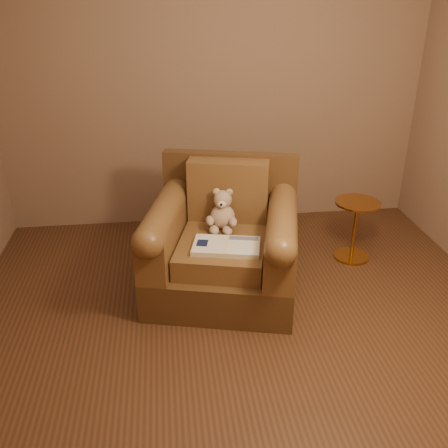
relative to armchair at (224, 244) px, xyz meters
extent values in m
plane|color=#4E2E1B|center=(0.07, -0.69, -0.38)|extent=(4.00, 4.00, 0.00)
cube|color=#886954|center=(0.07, 1.31, 0.97)|extent=(4.00, 0.02, 2.70)
cube|color=#886954|center=(0.07, -2.69, 0.97)|extent=(4.00, 0.02, 2.70)
cube|color=#51351B|center=(-0.01, -0.05, -0.23)|extent=(1.31, 1.27, 0.31)
cube|color=#51351B|center=(0.10, 0.40, 0.26)|extent=(1.09, 0.37, 0.68)
cube|color=brown|center=(-0.03, -0.10, 0.01)|extent=(0.80, 0.90, 0.16)
cube|color=brown|center=(0.07, 0.27, 0.34)|extent=(0.66, 0.32, 0.49)
cube|color=brown|center=(-0.45, 0.01, 0.10)|extent=(0.44, 0.95, 0.35)
cube|color=brown|center=(0.40, -0.21, 0.10)|extent=(0.44, 0.95, 0.35)
cylinder|color=brown|center=(-0.45, 0.01, 0.28)|extent=(0.44, 0.95, 0.22)
cylinder|color=brown|center=(0.40, -0.21, 0.28)|extent=(0.44, 0.95, 0.22)
ellipsoid|color=tan|center=(0.00, 0.11, 0.18)|extent=(0.19, 0.17, 0.20)
sphere|color=tan|center=(0.01, 0.12, 0.32)|extent=(0.14, 0.14, 0.14)
ellipsoid|color=tan|center=(-0.04, 0.14, 0.38)|extent=(0.06, 0.03, 0.06)
ellipsoid|color=tan|center=(0.06, 0.11, 0.38)|extent=(0.06, 0.03, 0.06)
ellipsoid|color=beige|center=(-0.01, 0.05, 0.31)|extent=(0.07, 0.04, 0.06)
sphere|color=black|center=(-0.02, 0.03, 0.32)|extent=(0.02, 0.02, 0.02)
ellipsoid|color=tan|center=(-0.10, 0.05, 0.18)|extent=(0.06, 0.13, 0.06)
ellipsoid|color=tan|center=(0.07, 0.01, 0.18)|extent=(0.06, 0.13, 0.06)
ellipsoid|color=tan|center=(-0.08, 0.01, 0.12)|extent=(0.08, 0.13, 0.06)
ellipsoid|color=tan|center=(0.03, -0.02, 0.12)|extent=(0.08, 0.13, 0.06)
cube|color=beige|center=(-0.01, -0.24, 0.11)|extent=(0.53, 0.39, 0.03)
cube|color=white|center=(-0.13, -0.21, 0.12)|extent=(0.29, 0.33, 0.00)
cube|color=white|center=(0.10, -0.27, 0.12)|extent=(0.29, 0.33, 0.00)
cube|color=beige|center=(-0.01, -0.24, 0.13)|extent=(0.07, 0.28, 0.00)
cube|color=#0F1638|center=(-0.18, -0.20, 0.13)|extent=(0.10, 0.12, 0.00)
cube|color=slate|center=(0.13, -0.17, 0.13)|extent=(0.22, 0.11, 0.00)
cylinder|color=#BD7F34|center=(1.18, 0.32, -0.37)|extent=(0.31, 0.31, 0.02)
cylinder|color=#BD7F34|center=(1.18, 0.32, -0.11)|extent=(0.03, 0.03, 0.50)
cylinder|color=#BD7F34|center=(1.18, 0.32, 0.15)|extent=(0.38, 0.38, 0.02)
cylinder|color=#BD7F34|center=(1.18, 0.32, 0.14)|extent=(0.03, 0.03, 0.02)
camera|label=1|loc=(-0.42, -3.38, 1.81)|focal=40.00mm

